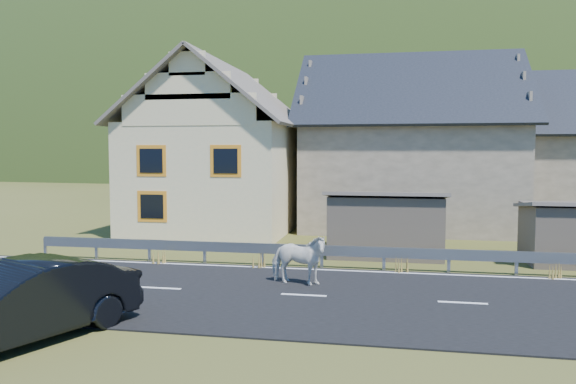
# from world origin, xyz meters

# --- Properties ---
(ground) EXTENTS (160.00, 160.00, 0.00)m
(ground) POSITION_xyz_m (0.00, 0.00, 0.00)
(ground) COLOR #393E14
(ground) RESTS_ON ground
(road) EXTENTS (60.00, 7.00, 0.04)m
(road) POSITION_xyz_m (0.00, 0.00, 0.02)
(road) COLOR black
(road) RESTS_ON ground
(lane_markings) EXTENTS (60.00, 6.60, 0.01)m
(lane_markings) POSITION_xyz_m (0.00, 0.00, 0.04)
(lane_markings) COLOR silver
(lane_markings) RESTS_ON road
(guardrail) EXTENTS (28.10, 0.09, 0.75)m
(guardrail) POSITION_xyz_m (-0.00, 3.68, 0.56)
(guardrail) COLOR #93969B
(guardrail) RESTS_ON ground
(shed_left) EXTENTS (4.30, 3.30, 2.40)m
(shed_left) POSITION_xyz_m (-2.00, 6.50, 1.10)
(shed_left) COLOR brown
(shed_left) RESTS_ON ground
(house_cream) EXTENTS (7.80, 9.80, 8.30)m
(house_cream) POSITION_xyz_m (-10.00, 12.00, 4.36)
(house_cream) COLOR beige
(house_cream) RESTS_ON ground
(house_stone_a) EXTENTS (10.80, 9.80, 8.90)m
(house_stone_a) POSITION_xyz_m (-1.00, 15.00, 4.63)
(house_stone_a) COLOR tan
(house_stone_a) RESTS_ON ground
(mountain) EXTENTS (440.00, 280.00, 260.00)m
(mountain) POSITION_xyz_m (5.00, 180.00, -20.00)
(mountain) COLOR #223512
(mountain) RESTS_ON ground
(conifer_patch) EXTENTS (76.00, 50.00, 28.00)m
(conifer_patch) POSITION_xyz_m (-55.00, 110.00, 6.00)
(conifer_patch) COLOR black
(conifer_patch) RESTS_ON ground
(horse) EXTENTS (1.05, 1.82, 1.45)m
(horse) POSITION_xyz_m (-4.35, 1.14, 0.76)
(horse) COLOR silver
(horse) RESTS_ON road
(car) EXTENTS (3.43, 5.11, 1.59)m
(car) POSITION_xyz_m (-8.99, -4.46, 0.80)
(car) COLOR black
(car) RESTS_ON ground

